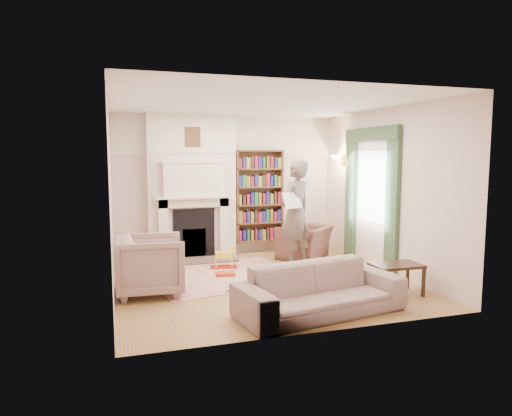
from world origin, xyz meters
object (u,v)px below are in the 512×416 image
object	(u,v)px
armchair_left	(151,265)
rocking_horse	(224,257)
armchair_reading	(305,242)
coffee_table	(396,279)
paraffin_heater	(155,253)
bookcase	(259,196)
sofa	(320,290)
man_reading	(295,213)

from	to	relation	value
armchair_left	rocking_horse	size ratio (longest dim) A/B	2.01
armchair_reading	coffee_table	bearing A→B (deg)	54.78
coffee_table	paraffin_heater	bearing A→B (deg)	142.40
bookcase	armchair_left	xyz separation A→B (m)	(-2.38, -2.31, -0.75)
sofa	coffee_table	size ratio (longest dim) A/B	3.08
bookcase	paraffin_heater	world-z (taller)	bookcase
man_reading	rocking_horse	bearing A→B (deg)	-39.44
rocking_horse	armchair_reading	bearing A→B (deg)	22.57
armchair_reading	sofa	size ratio (longest dim) A/B	0.46
paraffin_heater	rocking_horse	world-z (taller)	paraffin_heater
armchair_reading	rocking_horse	world-z (taller)	armchair_reading
man_reading	rocking_horse	world-z (taller)	man_reading
armchair_left	sofa	size ratio (longest dim) A/B	0.44
man_reading	rocking_horse	xyz separation A→B (m)	(-1.26, 0.24, -0.77)
armchair_left	bookcase	bearing A→B (deg)	-42.56
bookcase	paraffin_heater	size ratio (longest dim) A/B	3.36
bookcase	rocking_horse	distance (m)	1.83
bookcase	rocking_horse	size ratio (longest dim) A/B	3.95
sofa	paraffin_heater	bearing A→B (deg)	110.62
bookcase	sofa	xyz separation A→B (m)	(-0.41, -3.82, -0.86)
man_reading	rocking_horse	size ratio (longest dim) A/B	4.15
man_reading	rocking_horse	distance (m)	1.50
sofa	coffee_table	distance (m)	1.47
bookcase	sofa	size ratio (longest dim) A/B	0.86
armchair_left	sofa	world-z (taller)	armchair_left
armchair_reading	coffee_table	size ratio (longest dim) A/B	1.40
armchair_left	coffee_table	distance (m)	3.55
man_reading	coffee_table	bearing A→B (deg)	82.15
bookcase	armchair_left	distance (m)	3.40
armchair_reading	man_reading	distance (m)	1.00
sofa	rocking_horse	xyz separation A→B (m)	(-0.62, 2.65, -0.11)
paraffin_heater	rocking_horse	bearing A→B (deg)	-18.60
armchair_left	paraffin_heater	distance (m)	1.55
armchair_left	coffee_table	bearing A→B (deg)	-104.61
man_reading	coffee_table	distance (m)	2.26
bookcase	rocking_horse	world-z (taller)	bookcase
bookcase	armchair_reading	bearing A→B (deg)	-49.66
sofa	man_reading	world-z (taller)	man_reading
coffee_table	paraffin_heater	world-z (taller)	paraffin_heater
sofa	armchair_reading	bearing A→B (deg)	60.19
bookcase	man_reading	bearing A→B (deg)	-80.49
armchair_left	paraffin_heater	size ratio (longest dim) A/B	1.72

